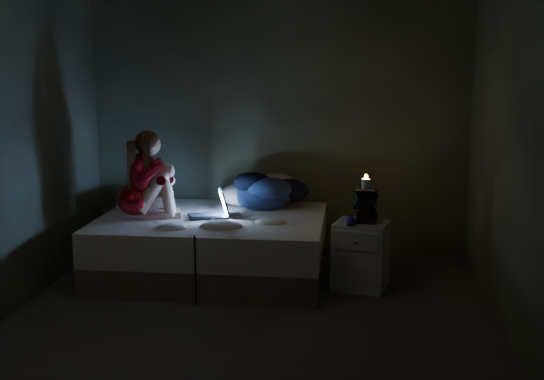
% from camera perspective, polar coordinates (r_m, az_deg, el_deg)
% --- Properties ---
extents(floor, '(3.60, 3.80, 0.02)m').
position_cam_1_polar(floor, '(5.00, -1.97, -11.31)').
color(floor, '#43403D').
rests_on(floor, ground).
extents(wall_back, '(3.60, 0.02, 2.60)m').
position_cam_1_polar(wall_back, '(6.55, 0.51, 5.80)').
color(wall_back, '#34382D').
rests_on(wall_back, ground).
extents(wall_front, '(3.60, 0.02, 2.60)m').
position_cam_1_polar(wall_front, '(2.82, -8.05, -0.98)').
color(wall_front, '#34382D').
rests_on(wall_front, ground).
extents(wall_right, '(0.02, 3.80, 2.60)m').
position_cam_1_polar(wall_right, '(4.74, 20.14, 3.22)').
color(wall_right, '#34382D').
rests_on(wall_right, ground).
extents(bed, '(1.94, 1.45, 0.53)m').
position_cam_1_polar(bed, '(6.02, -5.00, -4.70)').
color(bed, '#BCBBB7').
rests_on(bed, ground).
extents(pillow, '(0.45, 0.32, 0.13)m').
position_cam_1_polar(pillow, '(6.39, -10.51, -0.87)').
color(pillow, white).
rests_on(pillow, bed).
extents(woman, '(0.54, 0.43, 0.76)m').
position_cam_1_polar(woman, '(5.93, -11.46, 1.30)').
color(woman, maroon).
rests_on(woman, bed).
extents(laptop, '(0.41, 0.35, 0.25)m').
position_cam_1_polar(laptop, '(5.90, -5.44, -1.13)').
color(laptop, black).
rests_on(laptop, bed).
extents(clothes_pile, '(0.67, 0.59, 0.35)m').
position_cam_1_polar(clothes_pile, '(6.26, -0.80, 0.09)').
color(clothes_pile, '#171D4B').
rests_on(clothes_pile, bed).
extents(nightstand, '(0.50, 0.46, 0.56)m').
position_cam_1_polar(nightstand, '(5.72, 7.45, -5.44)').
color(nightstand, silver).
rests_on(nightstand, ground).
extents(book_stack, '(0.19, 0.25, 0.27)m').
position_cam_1_polar(book_stack, '(5.67, 7.83, -1.26)').
color(book_stack, black).
rests_on(book_stack, nightstand).
extents(candle, '(0.07, 0.07, 0.08)m').
position_cam_1_polar(candle, '(5.63, 7.87, 0.50)').
color(candle, beige).
rests_on(candle, book_stack).
extents(phone, '(0.11, 0.15, 0.01)m').
position_cam_1_polar(phone, '(5.55, 6.84, -2.88)').
color(phone, black).
rests_on(phone, nightstand).
extents(blue_orb, '(0.08, 0.08, 0.08)m').
position_cam_1_polar(blue_orb, '(5.50, 6.96, -2.64)').
color(blue_orb, '#311B8E').
rests_on(blue_orb, nightstand).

